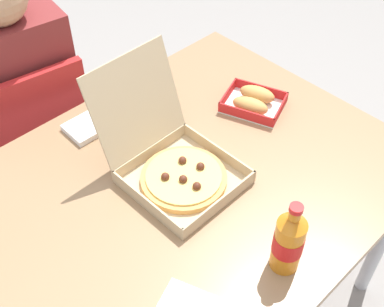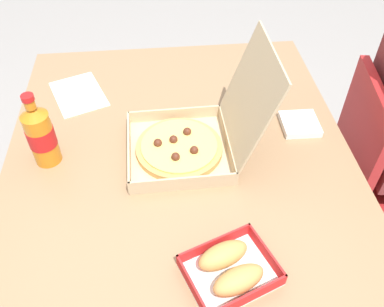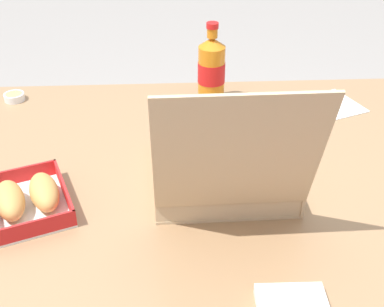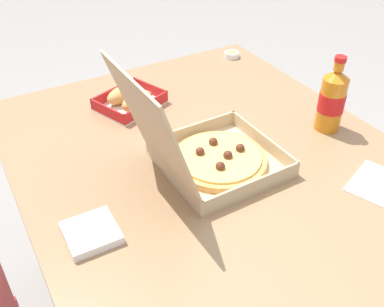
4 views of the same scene
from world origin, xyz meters
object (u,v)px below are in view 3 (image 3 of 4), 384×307
bread_side_box (28,198)px  paper_menu (321,107)px  pizza_box_open (224,170)px  cola_bottle (211,70)px  dipping_sauce_cup (14,97)px

bread_side_box → paper_menu: (-0.70, -0.39, -0.02)m
pizza_box_open → bread_side_box: (0.39, 0.05, -0.02)m
bread_side_box → cola_bottle: bearing=-131.8°
pizza_box_open → dipping_sauce_cup: (0.54, -0.44, -0.03)m
bread_side_box → paper_menu: 0.80m
pizza_box_open → cola_bottle: (-0.01, -0.40, 0.05)m
bread_side_box → pizza_box_open: bearing=-173.0°
bread_side_box → cola_bottle: size_ratio=1.03×
paper_menu → bread_side_box: bearing=8.3°
cola_bottle → dipping_sauce_cup: (0.55, -0.04, -0.08)m
bread_side_box → dipping_sauce_cup: bearing=-73.0°
paper_menu → dipping_sauce_cup: bearing=-27.2°
cola_bottle → paper_menu: size_ratio=1.07×
paper_menu → dipping_sauce_cup: size_ratio=3.75×
pizza_box_open → dipping_sauce_cup: size_ratio=6.84×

